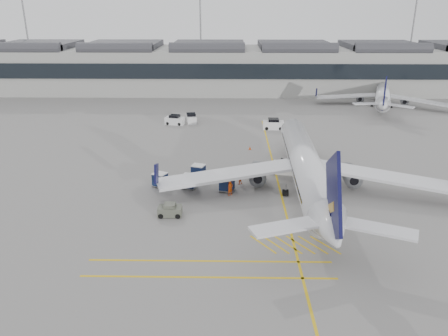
{
  "coord_description": "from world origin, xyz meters",
  "views": [
    {
      "loc": [
        3.86,
        -43.86,
        21.87
      ],
      "look_at": [
        3.06,
        3.23,
        4.0
      ],
      "focal_mm": 35.0,
      "sensor_mm": 36.0,
      "label": 1
    }
  ],
  "objects_px": {
    "ramp_agent_a": "(230,188)",
    "ramp_agent_b": "(239,178)",
    "pushback_tug": "(170,210)",
    "belt_loader": "(285,169)",
    "baggage_cart_a": "(227,183)",
    "airliner_main": "(306,167)"
  },
  "relations": [
    {
      "from": "belt_loader",
      "to": "baggage_cart_a",
      "type": "height_order",
      "value": "belt_loader"
    },
    {
      "from": "ramp_agent_b",
      "to": "pushback_tug",
      "type": "relative_size",
      "value": 0.61
    },
    {
      "from": "ramp_agent_b",
      "to": "belt_loader",
      "type": "bearing_deg",
      "value": 174.52
    },
    {
      "from": "belt_loader",
      "to": "ramp_agent_a",
      "type": "bearing_deg",
      "value": -125.38
    },
    {
      "from": "belt_loader",
      "to": "ramp_agent_a",
      "type": "xyz_separation_m",
      "value": [
        -7.42,
        -7.46,
        0.38
      ]
    },
    {
      "from": "baggage_cart_a",
      "to": "ramp_agent_b",
      "type": "distance_m",
      "value": 2.78
    },
    {
      "from": "ramp_agent_a",
      "to": "pushback_tug",
      "type": "height_order",
      "value": "ramp_agent_a"
    },
    {
      "from": "airliner_main",
      "to": "ramp_agent_a",
      "type": "bearing_deg",
      "value": -167.77
    },
    {
      "from": "airliner_main",
      "to": "baggage_cart_a",
      "type": "bearing_deg",
      "value": -175.79
    },
    {
      "from": "ramp_agent_b",
      "to": "baggage_cart_a",
      "type": "bearing_deg",
      "value": 18.78
    },
    {
      "from": "belt_loader",
      "to": "pushback_tug",
      "type": "relative_size",
      "value": 1.99
    },
    {
      "from": "baggage_cart_a",
      "to": "ramp_agent_a",
      "type": "height_order",
      "value": "baggage_cart_a"
    },
    {
      "from": "airliner_main",
      "to": "ramp_agent_a",
      "type": "height_order",
      "value": "airliner_main"
    },
    {
      "from": "belt_loader",
      "to": "pushback_tug",
      "type": "xyz_separation_m",
      "value": [
        -14.0,
        -12.99,
        0.04
      ]
    },
    {
      "from": "ramp_agent_a",
      "to": "baggage_cart_a",
      "type": "bearing_deg",
      "value": 68.73
    },
    {
      "from": "belt_loader",
      "to": "baggage_cart_a",
      "type": "relative_size",
      "value": 2.38
    },
    {
      "from": "ramp_agent_a",
      "to": "pushback_tug",
      "type": "distance_m",
      "value": 8.6
    },
    {
      "from": "ramp_agent_a",
      "to": "ramp_agent_b",
      "type": "distance_m",
      "value": 3.76
    },
    {
      "from": "ramp_agent_a",
      "to": "ramp_agent_b",
      "type": "relative_size",
      "value": 1.25
    },
    {
      "from": "belt_loader",
      "to": "pushback_tug",
      "type": "height_order",
      "value": "belt_loader"
    },
    {
      "from": "airliner_main",
      "to": "baggage_cart_a",
      "type": "distance_m",
      "value": 9.9
    },
    {
      "from": "belt_loader",
      "to": "baggage_cart_a",
      "type": "bearing_deg",
      "value": -132.35
    }
  ]
}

